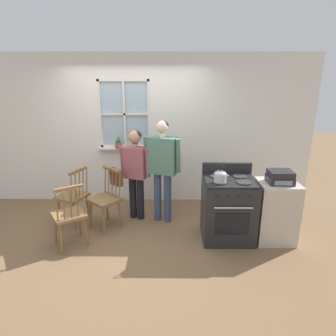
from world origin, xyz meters
The scene contains 13 objects.
ground_plane centered at (0.00, 0.00, 0.00)m, with size 16.00×16.00×0.00m, color brown.
wall_back centered at (0.01, 1.40, 1.33)m, with size 6.40×0.16×2.70m.
chair_by_window centered at (-0.40, 0.31, 0.46)m, with size 0.58×0.58×0.95m.
chair_near_wall centered at (-0.79, -0.24, 0.46)m, with size 0.57×0.57×0.95m.
chair_center_cluster centered at (-0.94, 0.42, 0.46)m, with size 0.54×0.55×0.95m.
person_elderly_left centered at (0.05, 0.61, 0.91)m, with size 0.52×0.31×1.51m.
person_teen_center centered at (0.49, 0.52, 1.01)m, with size 0.60×0.34×1.67m.
stove centered at (1.46, -0.01, 0.47)m, with size 0.74×0.68×1.08m.
kettle centered at (1.30, -0.14, 1.02)m, with size 0.21×0.17×0.25m.
potted_plant centered at (-0.33, 1.31, 1.12)m, with size 0.13×0.13×0.24m.
handbag centered at (-0.25, 0.49, 0.78)m, with size 0.25×0.25×0.31m.
side_counter centered at (2.14, -0.06, 0.45)m, with size 0.55×0.50×0.90m.
stereo centered at (2.14, -0.08, 0.99)m, with size 0.34×0.29×0.18m.
Camera 1 is at (0.62, -3.99, 2.38)m, focal length 32.00 mm.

